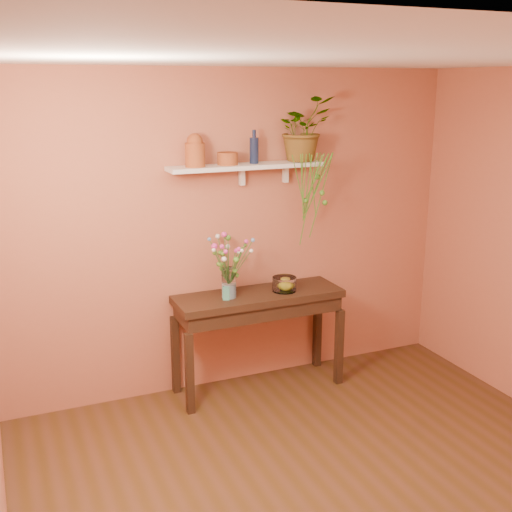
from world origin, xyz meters
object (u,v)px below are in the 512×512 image
object	(u,v)px
glass_vase	(229,285)
bouquet	(228,254)
blue_bottle	(254,150)
spider_plant	(302,129)
sideboard	(259,307)
glass_bowl	(284,285)
terracotta_jug	(195,151)

from	to	relation	value
glass_vase	bouquet	distance (m)	0.26
blue_bottle	spider_plant	size ratio (longest dim) A/B	0.51
sideboard	spider_plant	size ratio (longest dim) A/B	2.67
glass_vase	glass_bowl	distance (m)	0.49
terracotta_jug	bouquet	bearing A→B (deg)	-24.45
sideboard	glass_bowl	world-z (taller)	glass_bowl
glass_vase	bouquet	bearing A→B (deg)	90.96
terracotta_jug	bouquet	world-z (taller)	terracotta_jug
terracotta_jug	glass_bowl	bearing A→B (deg)	-10.84
blue_bottle	spider_plant	distance (m)	0.47
spider_plant	glass_bowl	distance (m)	1.32
glass_vase	spider_plant	bearing A→B (deg)	11.90
bouquet	blue_bottle	bearing A→B (deg)	24.61
spider_plant	terracotta_jug	bearing A→B (deg)	-177.53
spider_plant	glass_bowl	bearing A→B (deg)	-142.91
blue_bottle	glass_vase	world-z (taller)	blue_bottle
glass_vase	glass_bowl	size ratio (longest dim) A/B	1.23
sideboard	glass_bowl	xyz separation A→B (m)	(0.22, -0.03, 0.18)
terracotta_jug	blue_bottle	xyz separation A→B (m)	(0.51, 0.03, -0.01)
terracotta_jug	spider_plant	world-z (taller)	spider_plant
terracotta_jug	bouquet	size ratio (longest dim) A/B	0.64
spider_plant	glass_vase	xyz separation A→B (m)	(-0.73, -0.15, -1.23)
terracotta_jug	glass_bowl	size ratio (longest dim) A/B	1.28
blue_bottle	glass_bowl	xyz separation A→B (m)	(0.21, -0.16, -1.13)
sideboard	terracotta_jug	bearing A→B (deg)	168.29
glass_vase	sideboard	bearing A→B (deg)	2.03
terracotta_jug	glass_bowl	world-z (taller)	terracotta_jug
glass_bowl	blue_bottle	bearing A→B (deg)	141.41
terracotta_jug	glass_vase	size ratio (longest dim) A/B	1.05
glass_vase	bouquet	size ratio (longest dim) A/B	0.61
spider_plant	glass_vase	distance (m)	1.44
sideboard	glass_bowl	bearing A→B (deg)	-8.88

